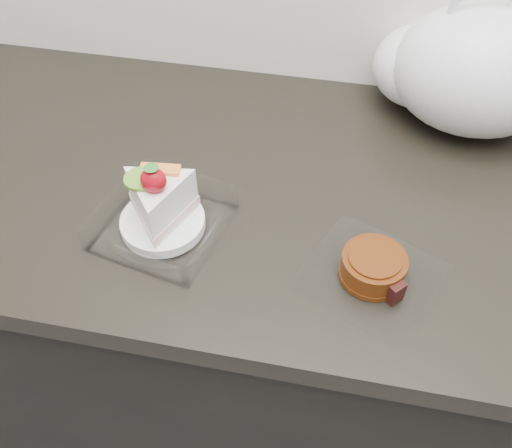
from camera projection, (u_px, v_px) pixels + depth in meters
counter at (316, 338)px, 1.25m from camera, size 2.04×0.64×0.90m
cake_tray at (161, 212)px, 0.83m from camera, size 0.20×0.20×0.14m
mooncake_wrap at (374, 269)px, 0.79m from camera, size 0.23×0.23×0.04m
plastic_bag at (470, 69)px, 0.96m from camera, size 0.35×0.27×0.27m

